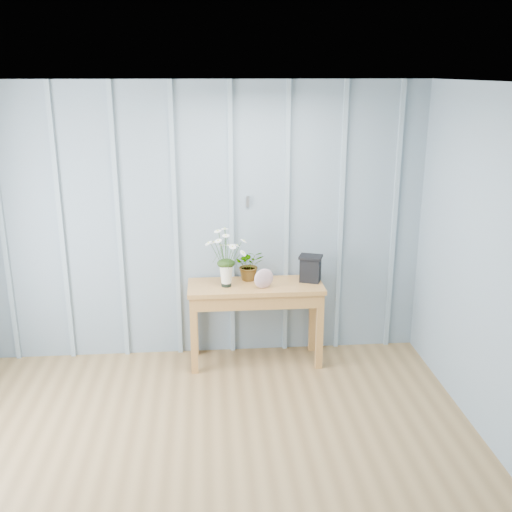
{
  "coord_description": "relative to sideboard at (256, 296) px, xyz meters",
  "views": [
    {
      "loc": [
        0.04,
        -2.99,
        2.57
      ],
      "look_at": [
        0.45,
        1.94,
        1.03
      ],
      "focal_mm": 42.0,
      "sensor_mm": 36.0,
      "label": 1
    }
  ],
  "objects": [
    {
      "name": "daisy_vase",
      "position": [
        -0.26,
        -0.02,
        0.46
      ],
      "size": [
        0.38,
        0.29,
        0.55
      ],
      "color": "black",
      "rests_on": "sideboard"
    },
    {
      "name": "room_shell",
      "position": [
        -0.45,
        -1.08,
        1.35
      ],
      "size": [
        4.0,
        4.5,
        2.5
      ],
      "color": "#7D91A0",
      "rests_on": "ground"
    },
    {
      "name": "felt_disc_vessel",
      "position": [
        0.06,
        -0.1,
        0.2
      ],
      "size": [
        0.19,
        0.1,
        0.18
      ],
      "primitive_type": "ellipsoid",
      "rotation": [
        0.0,
        0.0,
        0.3
      ],
      "color": "#965B73",
      "rests_on": "sideboard"
    },
    {
      "name": "spider_plant",
      "position": [
        -0.04,
        0.13,
        0.26
      ],
      "size": [
        0.26,
        0.23,
        0.28
      ],
      "primitive_type": "imported",
      "rotation": [
        0.0,
        0.0,
        0.03
      ],
      "color": "black",
      "rests_on": "sideboard"
    },
    {
      "name": "sideboard",
      "position": [
        0.0,
        0.0,
        0.0
      ],
      "size": [
        1.2,
        0.45,
        0.75
      ],
      "color": "#A97236",
      "rests_on": "ground"
    },
    {
      "name": "carved_box",
      "position": [
        0.5,
        0.04,
        0.24
      ],
      "size": [
        0.24,
        0.21,
        0.24
      ],
      "color": "black",
      "rests_on": "sideboard"
    }
  ]
}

